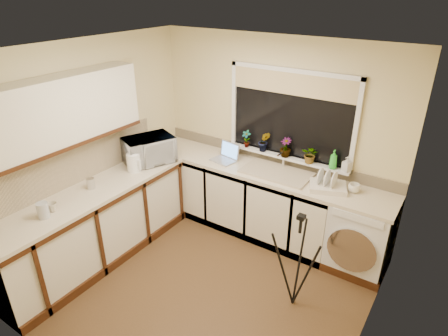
% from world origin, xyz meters
% --- Properties ---
extents(floor, '(3.20, 3.20, 0.00)m').
position_xyz_m(floor, '(0.00, 0.00, 0.00)').
color(floor, '#513820').
rests_on(floor, ground).
extents(ceiling, '(3.20, 3.20, 0.00)m').
position_xyz_m(ceiling, '(0.00, 0.00, 2.45)').
color(ceiling, white).
rests_on(ceiling, ground).
extents(wall_back, '(3.20, 0.00, 3.20)m').
position_xyz_m(wall_back, '(0.00, 1.50, 1.23)').
color(wall_back, beige).
rests_on(wall_back, ground).
extents(wall_front, '(3.20, 0.00, 3.20)m').
position_xyz_m(wall_front, '(0.00, -1.50, 1.23)').
color(wall_front, beige).
rests_on(wall_front, ground).
extents(wall_left, '(0.00, 3.00, 3.00)m').
position_xyz_m(wall_left, '(-1.60, 0.00, 1.23)').
color(wall_left, beige).
rests_on(wall_left, ground).
extents(wall_right, '(0.00, 3.00, 3.00)m').
position_xyz_m(wall_right, '(1.60, 0.00, 1.23)').
color(wall_right, beige).
rests_on(wall_right, ground).
extents(base_cabinet_back, '(2.55, 0.60, 0.86)m').
position_xyz_m(base_cabinet_back, '(-0.33, 1.20, 0.43)').
color(base_cabinet_back, silver).
rests_on(base_cabinet_back, floor).
extents(base_cabinet_left, '(0.54, 2.40, 0.86)m').
position_xyz_m(base_cabinet_left, '(-1.30, -0.30, 0.43)').
color(base_cabinet_left, silver).
rests_on(base_cabinet_left, floor).
extents(worktop_back, '(3.20, 0.60, 0.04)m').
position_xyz_m(worktop_back, '(0.00, 1.20, 0.88)').
color(worktop_back, beige).
rests_on(worktop_back, base_cabinet_back).
extents(worktop_left, '(0.60, 2.40, 0.04)m').
position_xyz_m(worktop_left, '(-1.30, -0.30, 0.88)').
color(worktop_left, beige).
rests_on(worktop_left, base_cabinet_left).
extents(upper_cabinet, '(0.28, 1.90, 0.70)m').
position_xyz_m(upper_cabinet, '(-1.44, -0.45, 1.80)').
color(upper_cabinet, silver).
rests_on(upper_cabinet, wall_left).
extents(splashback_left, '(0.02, 2.40, 0.45)m').
position_xyz_m(splashback_left, '(-1.59, -0.30, 1.12)').
color(splashback_left, beige).
rests_on(splashback_left, wall_left).
extents(splashback_back, '(3.20, 0.02, 0.14)m').
position_xyz_m(splashback_back, '(0.00, 1.49, 0.97)').
color(splashback_back, beige).
rests_on(splashback_back, wall_back).
extents(window_glass, '(1.50, 0.02, 1.00)m').
position_xyz_m(window_glass, '(0.20, 1.49, 1.55)').
color(window_glass, black).
rests_on(window_glass, wall_back).
extents(window_blind, '(1.50, 0.02, 0.25)m').
position_xyz_m(window_blind, '(0.20, 1.46, 1.92)').
color(window_blind, tan).
rests_on(window_blind, wall_back).
extents(windowsill, '(1.60, 0.14, 0.03)m').
position_xyz_m(windowsill, '(0.20, 1.43, 1.04)').
color(windowsill, white).
rests_on(windowsill, wall_back).
extents(sink, '(0.82, 0.46, 0.03)m').
position_xyz_m(sink, '(0.20, 1.20, 0.91)').
color(sink, tan).
rests_on(sink, worktop_back).
extents(faucet, '(0.03, 0.03, 0.24)m').
position_xyz_m(faucet, '(0.20, 1.38, 1.02)').
color(faucet, silver).
rests_on(faucet, worktop_back).
extents(washing_machine, '(0.63, 0.61, 0.89)m').
position_xyz_m(washing_machine, '(1.26, 1.21, 0.44)').
color(washing_machine, silver).
rests_on(washing_machine, floor).
extents(laptop, '(0.34, 0.30, 0.22)m').
position_xyz_m(laptop, '(-0.52, 1.20, 0.96)').
color(laptop, '#A1A1A8').
rests_on(laptop, worktop_back).
extents(kettle, '(0.16, 0.16, 0.21)m').
position_xyz_m(kettle, '(-1.27, 0.32, 1.01)').
color(kettle, white).
rests_on(kettle, worktop_left).
extents(dish_rack, '(0.47, 0.42, 0.06)m').
position_xyz_m(dish_rack, '(0.85, 1.16, 0.93)').
color(dish_rack, silver).
rests_on(dish_rack, worktop_back).
extents(tripod, '(0.67, 0.67, 1.06)m').
position_xyz_m(tripod, '(0.91, 0.27, 0.53)').
color(tripod, black).
rests_on(tripod, floor).
extents(glass_jug, '(0.11, 0.11, 0.16)m').
position_xyz_m(glass_jug, '(-1.25, -0.90, 0.98)').
color(glass_jug, '#B4B7BF').
rests_on(glass_jug, worktop_left).
extents(steel_jar, '(0.09, 0.09, 0.12)m').
position_xyz_m(steel_jar, '(-1.35, -0.27, 0.96)').
color(steel_jar, silver).
rests_on(steel_jar, worktop_left).
extents(microwave, '(0.61, 0.71, 0.33)m').
position_xyz_m(microwave, '(-1.29, 0.61, 1.07)').
color(microwave, silver).
rests_on(microwave, worktop_left).
extents(plant_a, '(0.12, 0.08, 0.22)m').
position_xyz_m(plant_a, '(-0.34, 1.40, 1.16)').
color(plant_a, '#999999').
rests_on(plant_a, windowsill).
extents(plant_b, '(0.18, 0.16, 0.26)m').
position_xyz_m(plant_b, '(-0.09, 1.40, 1.18)').
color(plant_b, '#999999').
rests_on(plant_b, windowsill).
extents(plant_c, '(0.15, 0.15, 0.24)m').
position_xyz_m(plant_c, '(0.21, 1.40, 1.17)').
color(plant_c, '#999999').
rests_on(plant_c, windowsill).
extents(plant_d, '(0.19, 0.17, 0.21)m').
position_xyz_m(plant_d, '(0.53, 1.39, 1.16)').
color(plant_d, '#999999').
rests_on(plant_d, windowsill).
extents(soap_bottle_green, '(0.09, 0.09, 0.23)m').
position_xyz_m(soap_bottle_green, '(0.80, 1.40, 1.16)').
color(soap_bottle_green, green).
rests_on(soap_bottle_green, windowsill).
extents(soap_bottle_clear, '(0.10, 0.10, 0.17)m').
position_xyz_m(soap_bottle_clear, '(0.95, 1.41, 1.14)').
color(soap_bottle_clear, '#999999').
rests_on(soap_bottle_clear, windowsill).
extents(cup_back, '(0.16, 0.16, 0.10)m').
position_xyz_m(cup_back, '(1.10, 1.26, 0.95)').
color(cup_back, white).
rests_on(cup_back, worktop_back).
extents(cup_left, '(0.11, 0.11, 0.09)m').
position_xyz_m(cup_left, '(-1.28, -0.79, 0.95)').
color(cup_left, beige).
rests_on(cup_left, worktop_left).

